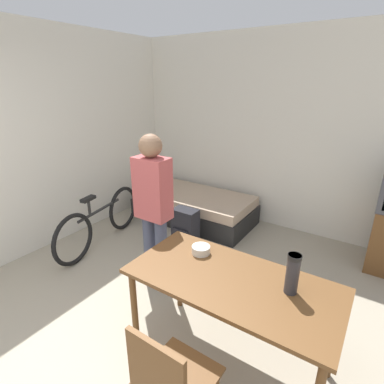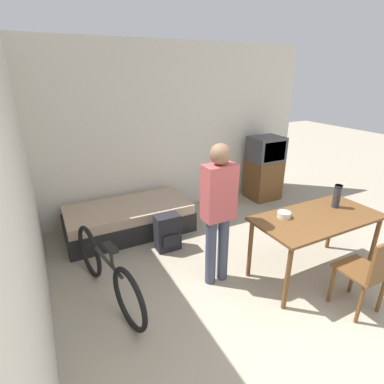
{
  "view_description": "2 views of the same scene",
  "coord_description": "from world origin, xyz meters",
  "px_view_note": "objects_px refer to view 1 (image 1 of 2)",
  "views": [
    {
      "loc": [
        1.43,
        -0.41,
        2.05
      ],
      "look_at": [
        -0.31,
        2.19,
        0.88
      ],
      "focal_mm": 28.0,
      "sensor_mm": 36.0,
      "label": 1
    },
    {
      "loc": [
        -1.9,
        -0.83,
        2.25
      ],
      "look_at": [
        -0.36,
        2.18,
        0.89
      ],
      "focal_mm": 28.0,
      "sensor_mm": 36.0,
      "label": 2
    }
  ],
  "objects_px": {
    "person_standing": "(153,204)",
    "mate_bowl": "(201,250)",
    "bicycle": "(101,221)",
    "dining_table": "(231,289)",
    "thermos_flask": "(293,272)",
    "daybed": "(194,207)",
    "wooden_chair": "(169,382)",
    "backpack": "(185,227)"
  },
  "relations": [
    {
      "from": "dining_table",
      "to": "mate_bowl",
      "type": "distance_m",
      "value": 0.4
    },
    {
      "from": "daybed",
      "to": "bicycle",
      "type": "bearing_deg",
      "value": -114.74
    },
    {
      "from": "mate_bowl",
      "to": "bicycle",
      "type": "bearing_deg",
      "value": 164.52
    },
    {
      "from": "thermos_flask",
      "to": "mate_bowl",
      "type": "bearing_deg",
      "value": 174.21
    },
    {
      "from": "bicycle",
      "to": "person_standing",
      "type": "height_order",
      "value": "person_standing"
    },
    {
      "from": "dining_table",
      "to": "bicycle",
      "type": "xyz_separation_m",
      "value": [
        -2.22,
        0.68,
        -0.35
      ]
    },
    {
      "from": "daybed",
      "to": "thermos_flask",
      "type": "bearing_deg",
      "value": -43.45
    },
    {
      "from": "dining_table",
      "to": "thermos_flask",
      "type": "distance_m",
      "value": 0.45
    },
    {
      "from": "wooden_chair",
      "to": "thermos_flask",
      "type": "height_order",
      "value": "thermos_flask"
    },
    {
      "from": "backpack",
      "to": "person_standing",
      "type": "bearing_deg",
      "value": -74.64
    },
    {
      "from": "thermos_flask",
      "to": "mate_bowl",
      "type": "xyz_separation_m",
      "value": [
        -0.73,
        0.07,
        -0.12
      ]
    },
    {
      "from": "dining_table",
      "to": "wooden_chair",
      "type": "relative_size",
      "value": 1.69
    },
    {
      "from": "mate_bowl",
      "to": "backpack",
      "type": "xyz_separation_m",
      "value": [
        -0.94,
        1.11,
        -0.54
      ]
    },
    {
      "from": "dining_table",
      "to": "mate_bowl",
      "type": "height_order",
      "value": "mate_bowl"
    },
    {
      "from": "person_standing",
      "to": "daybed",
      "type": "bearing_deg",
      "value": 109.87
    },
    {
      "from": "mate_bowl",
      "to": "wooden_chair",
      "type": "bearing_deg",
      "value": -68.67
    },
    {
      "from": "bicycle",
      "to": "mate_bowl",
      "type": "height_order",
      "value": "mate_bowl"
    },
    {
      "from": "person_standing",
      "to": "backpack",
      "type": "distance_m",
      "value": 1.13
    },
    {
      "from": "bicycle",
      "to": "mate_bowl",
      "type": "relative_size",
      "value": 10.97
    },
    {
      "from": "dining_table",
      "to": "mate_bowl",
      "type": "relative_size",
      "value": 10.02
    },
    {
      "from": "wooden_chair",
      "to": "mate_bowl",
      "type": "distance_m",
      "value": 0.96
    },
    {
      "from": "thermos_flask",
      "to": "person_standing",
      "type": "bearing_deg",
      "value": 167.34
    },
    {
      "from": "person_standing",
      "to": "bicycle",
      "type": "bearing_deg",
      "value": 166.98
    },
    {
      "from": "dining_table",
      "to": "wooden_chair",
      "type": "bearing_deg",
      "value": -91.9
    },
    {
      "from": "daybed",
      "to": "bicycle",
      "type": "distance_m",
      "value": 1.44
    },
    {
      "from": "person_standing",
      "to": "mate_bowl",
      "type": "relative_size",
      "value": 11.01
    },
    {
      "from": "backpack",
      "to": "dining_table",
      "type": "bearing_deg",
      "value": -44.63
    },
    {
      "from": "wooden_chair",
      "to": "backpack",
      "type": "bearing_deg",
      "value": 122.88
    },
    {
      "from": "wooden_chair",
      "to": "thermos_flask",
      "type": "xyz_separation_m",
      "value": [
        0.4,
        0.77,
        0.42
      ]
    },
    {
      "from": "dining_table",
      "to": "wooden_chair",
      "type": "xyz_separation_m",
      "value": [
        -0.02,
        -0.69,
        -0.18
      ]
    },
    {
      "from": "bicycle",
      "to": "mate_bowl",
      "type": "bearing_deg",
      "value": -15.48
    },
    {
      "from": "person_standing",
      "to": "thermos_flask",
      "type": "height_order",
      "value": "person_standing"
    },
    {
      "from": "dining_table",
      "to": "backpack",
      "type": "bearing_deg",
      "value": 135.37
    },
    {
      "from": "dining_table",
      "to": "bicycle",
      "type": "distance_m",
      "value": 2.34
    },
    {
      "from": "daybed",
      "to": "backpack",
      "type": "xyz_separation_m",
      "value": [
        0.33,
        -0.7,
        0.04
      ]
    },
    {
      "from": "bicycle",
      "to": "thermos_flask",
      "type": "bearing_deg",
      "value": -12.82
    },
    {
      "from": "person_standing",
      "to": "thermos_flask",
      "type": "xyz_separation_m",
      "value": [
        1.43,
        -0.32,
        -0.02
      ]
    },
    {
      "from": "person_standing",
      "to": "thermos_flask",
      "type": "bearing_deg",
      "value": -12.66
    },
    {
      "from": "wooden_chair",
      "to": "thermos_flask",
      "type": "bearing_deg",
      "value": 62.61
    },
    {
      "from": "wooden_chair",
      "to": "mate_bowl",
      "type": "height_order",
      "value": "wooden_chair"
    },
    {
      "from": "thermos_flask",
      "to": "backpack",
      "type": "height_order",
      "value": "thermos_flask"
    },
    {
      "from": "bicycle",
      "to": "backpack",
      "type": "bearing_deg",
      "value": 32.75
    }
  ]
}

